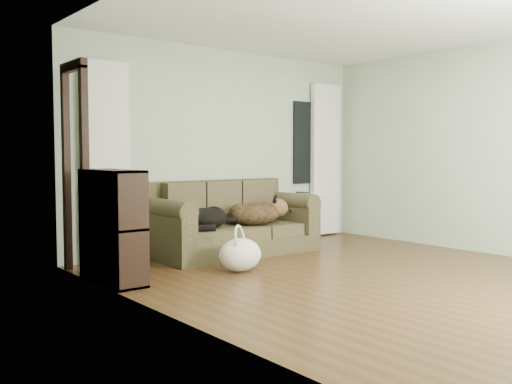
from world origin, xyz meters
TOP-DOWN VIEW (x-y plane):
  - floor at (0.00, 0.00)m, footprint 5.00×5.00m
  - ceiling at (0.00, 0.00)m, footprint 5.00×5.00m
  - wall_back at (0.00, 2.50)m, footprint 4.50×0.04m
  - wall_left at (-2.25, 0.00)m, footprint 0.04×5.00m
  - wall_right at (2.25, 0.00)m, footprint 0.04×5.00m
  - curtain_left at (-1.70, 2.42)m, footprint 0.55×0.08m
  - curtain_right at (1.80, 2.42)m, footprint 0.55×0.08m
  - window_pane at (1.45, 2.47)m, footprint 0.50×0.03m
  - door_casing at (-2.20, 2.05)m, footprint 0.07×0.60m
  - sofa at (-0.24, 1.97)m, footprint 2.06×0.89m
  - dog_black_lab at (-0.71, 1.95)m, footprint 0.63×0.46m
  - dog_shepherd at (0.03, 1.87)m, footprint 0.82×0.74m
  - tv_remote at (0.74, 1.79)m, footprint 0.08×0.17m
  - tote_bag at (-0.83, 1.07)m, footprint 0.57×0.50m
  - bookshelf at (-2.09, 1.42)m, footprint 0.37×0.88m

SIDE VIEW (x-z plane):
  - floor at x=0.00m, z-range 0.00..0.00m
  - tote_bag at x=-0.83m, z-range -0.01..0.33m
  - sofa at x=-0.24m, z-range 0.03..0.87m
  - dog_black_lab at x=-0.71m, z-range 0.35..0.61m
  - dog_shepherd at x=0.03m, z-range 0.34..0.64m
  - bookshelf at x=-2.09m, z-range -0.04..1.04m
  - tv_remote at x=0.74m, z-range 0.72..0.74m
  - door_casing at x=-2.20m, z-range 0.00..2.10m
  - curtain_left at x=-1.70m, z-range 0.02..2.27m
  - curtain_right at x=1.80m, z-range 0.02..2.27m
  - wall_back at x=0.00m, z-range 0.00..2.60m
  - wall_left at x=-2.25m, z-range 0.00..2.60m
  - wall_right at x=2.25m, z-range 0.00..2.60m
  - window_pane at x=1.45m, z-range 0.80..2.00m
  - ceiling at x=0.00m, z-range 2.60..2.60m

